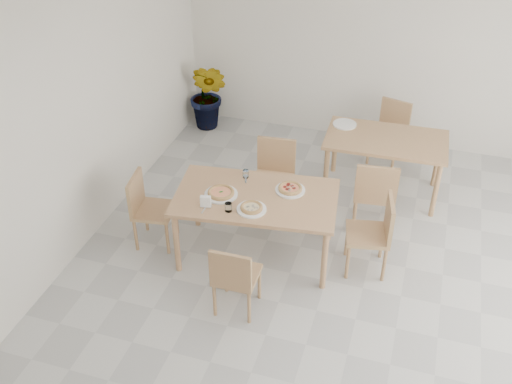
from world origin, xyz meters
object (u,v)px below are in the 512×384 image
(pizza_margherita, at_px, (221,192))
(tumbler_a, at_px, (228,207))
(napkin_holder, at_px, (206,202))
(chair_back_n, at_px, (391,127))
(potted_plant, at_px, (209,96))
(pizza_pepperoni, at_px, (290,188))
(plate_empty, at_px, (345,124))
(plate_mushroom, at_px, (252,209))
(tumbler_b, at_px, (246,174))
(main_table, at_px, (256,202))
(plate_pepperoni, at_px, (290,190))
(plate_margherita, at_px, (221,194))
(chair_east, at_px, (376,230))
(chair_back_s, at_px, (375,191))
(pizza_mushroom, at_px, (252,207))
(second_table, at_px, (386,145))
(chair_south, at_px, (234,276))
(chair_north, at_px, (274,172))
(chair_west, at_px, (147,205))

(pizza_margherita, distance_m, tumbler_a, 0.28)
(napkin_holder, height_order, chair_back_n, napkin_holder)
(tumbler_a, bearing_deg, potted_plant, 114.81)
(pizza_pepperoni, bearing_deg, plate_empty, 80.04)
(plate_mushroom, distance_m, chair_back_n, 2.83)
(plate_mushroom, bearing_deg, tumbler_b, 113.59)
(main_table, distance_m, potted_plant, 2.90)
(plate_pepperoni, bearing_deg, plate_mushroom, -122.44)
(plate_pepperoni, relative_size, pizza_pepperoni, 1.10)
(main_table, distance_m, plate_margherita, 0.36)
(chair_east, xyz_separation_m, chair_back_s, (-0.10, 0.64, 0.03))
(plate_margherita, xyz_separation_m, pizza_mushroom, (0.37, -0.15, 0.02))
(pizza_margherita, distance_m, second_table, 2.19)
(plate_margherita, height_order, pizza_pepperoni, pizza_pepperoni)
(second_table, xyz_separation_m, plate_empty, (-0.53, 0.18, 0.10))
(chair_south, height_order, tumbler_a, tumbler_a)
(main_table, bearing_deg, chair_back_n, 58.14)
(chair_east, xyz_separation_m, pizza_margherita, (-1.54, -0.23, 0.29))
(chair_east, bearing_deg, chair_south, -59.67)
(plate_margherita, relative_size, potted_plant, 0.33)
(chair_east, height_order, plate_margherita, chair_east)
(second_table, distance_m, potted_plant, 2.74)
(plate_margherita, distance_m, plate_empty, 2.05)
(chair_north, bearing_deg, potted_plant, 126.06)
(pizza_margherita, bearing_deg, chair_east, 8.45)
(pizza_mushroom, xyz_separation_m, napkin_holder, (-0.44, -0.08, 0.03))
(tumbler_a, bearing_deg, chair_west, 169.23)
(tumbler_b, bearing_deg, plate_pepperoni, -11.53)
(second_table, bearing_deg, chair_west, -144.98)
(chair_east, distance_m, second_table, 1.43)
(main_table, height_order, pizza_margherita, pizza_margherita)
(second_table, relative_size, potted_plant, 1.40)
(chair_north, xyz_separation_m, napkin_holder, (-0.37, -1.16, 0.30))
(plate_pepperoni, height_order, potted_plant, potted_plant)
(potted_plant, bearing_deg, chair_east, -41.16)
(pizza_pepperoni, bearing_deg, chair_west, -167.62)
(plate_margherita, relative_size, plate_mushroom, 1.16)
(chair_east, distance_m, plate_mushroom, 1.26)
(chair_south, bearing_deg, napkin_holder, -49.85)
(chair_south, relative_size, plate_empty, 2.80)
(chair_south, relative_size, pizza_mushroom, 3.34)
(main_table, distance_m, napkin_holder, 0.54)
(plate_margherita, xyz_separation_m, tumbler_a, (0.16, -0.23, 0.04))
(main_table, distance_m, pizza_margherita, 0.37)
(chair_east, bearing_deg, pizza_pepperoni, -104.31)
(pizza_margherita, bearing_deg, plate_empty, 63.49)
(plate_margherita, bearing_deg, main_table, 14.34)
(main_table, distance_m, pizza_pepperoni, 0.37)
(chair_east, bearing_deg, chair_west, -94.57)
(chair_west, distance_m, potted_plant, 2.63)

